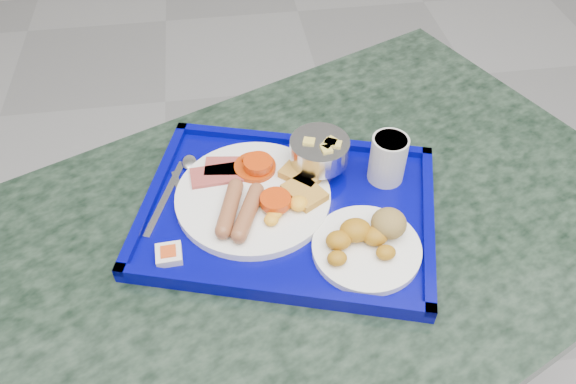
# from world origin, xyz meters

# --- Properties ---
(table) EXTENTS (1.36, 1.16, 0.72)m
(table) POSITION_xyz_m (-0.30, 0.66, 0.53)
(table) COLOR gray
(table) RESTS_ON floor
(tray) EXTENTS (0.57, 0.48, 0.03)m
(tray) POSITION_xyz_m (-0.34, 0.68, 0.72)
(tray) COLOR #02027E
(tray) RESTS_ON table
(main_plate) EXTENTS (0.26, 0.26, 0.04)m
(main_plate) POSITION_xyz_m (-0.39, 0.71, 0.74)
(main_plate) COLOR white
(main_plate) RESTS_ON tray
(bread_plate) EXTENTS (0.17, 0.17, 0.06)m
(bread_plate) POSITION_xyz_m (-0.23, 0.58, 0.75)
(bread_plate) COLOR white
(bread_plate) RESTS_ON tray
(fruit_bowl) EXTENTS (0.10, 0.10, 0.07)m
(fruit_bowl) POSITION_xyz_m (-0.27, 0.77, 0.78)
(fruit_bowl) COLOR #BCBCBE
(fruit_bowl) RESTS_ON tray
(juice_cup) EXTENTS (0.06, 0.06, 0.09)m
(juice_cup) POSITION_xyz_m (-0.16, 0.73, 0.78)
(juice_cup) COLOR silver
(juice_cup) RESTS_ON tray
(spoon) EXTENTS (0.05, 0.17, 0.01)m
(spoon) POSITION_xyz_m (-0.51, 0.79, 0.74)
(spoon) COLOR #BCBCBE
(spoon) RESTS_ON tray
(knife) EXTENTS (0.07, 0.17, 0.00)m
(knife) POSITION_xyz_m (-0.55, 0.74, 0.73)
(knife) COLOR #BCBCBE
(knife) RESTS_ON tray
(jam_packet) EXTENTS (0.04, 0.04, 0.02)m
(jam_packet) POSITION_xyz_m (-0.54, 0.61, 0.74)
(jam_packet) COLOR white
(jam_packet) RESTS_ON tray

